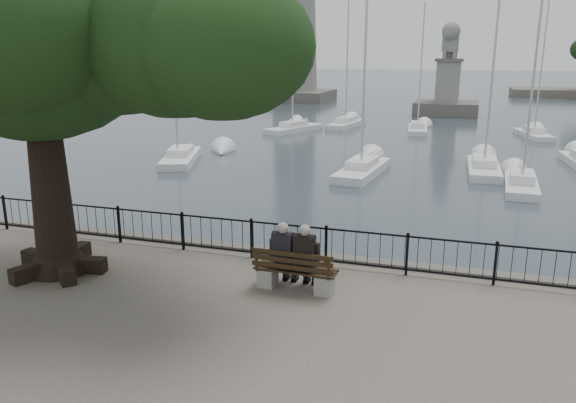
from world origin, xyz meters
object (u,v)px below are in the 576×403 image
at_px(person_right, 306,259).
at_px(lion_monument, 447,91).
at_px(tree, 67,28).
at_px(bench, 295,275).
at_px(person_left, 285,257).
at_px(lighthouse, 295,4).

relative_size(person_right, lion_monument, 0.17).
relative_size(person_right, tree, 0.15).
xyz_separation_m(bench, person_left, (-0.27, 0.12, 0.38)).
distance_m(tree, lighthouse, 63.40).
xyz_separation_m(bench, lion_monument, (1.31, 49.08, 0.98)).
relative_size(bench, lighthouse, 0.07).
xyz_separation_m(person_left, tree, (-4.80, -0.65, 5.00)).
xyz_separation_m(tree, lighthouse, (-13.62, 61.68, 5.46)).
height_order(bench, person_left, person_left).
xyz_separation_m(tree, lion_monument, (6.38, 49.61, -4.40)).
relative_size(person_right, lighthouse, 0.05).
distance_m(person_left, person_right, 0.51).
bearing_deg(person_right, bench, -156.62).
distance_m(lighthouse, lion_monument, 25.36).
bearing_deg(lion_monument, lighthouse, 148.88).
xyz_separation_m(bench, person_right, (0.24, 0.10, 0.38)).
distance_m(person_left, lion_monument, 48.99).
bearing_deg(person_left, lighthouse, 106.79).
relative_size(person_left, tree, 0.15).
bearing_deg(bench, person_left, 156.88).
bearing_deg(bench, person_right, 23.38).
bearing_deg(tree, person_right, 6.78).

